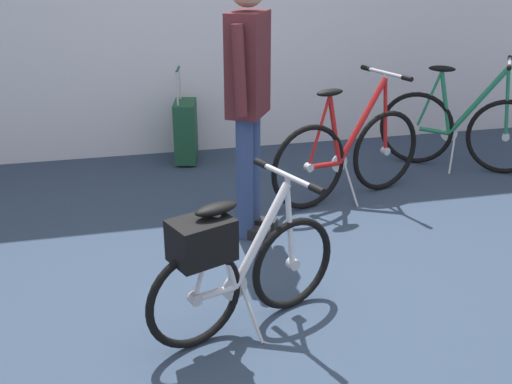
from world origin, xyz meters
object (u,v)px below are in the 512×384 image
(display_bike_left, at_px, (349,154))
(display_bike_right, at_px, (460,128))
(visitor_near_wall, at_px, (248,91))
(rolling_suitcase, at_px, (186,131))
(folding_bike_foreground, at_px, (233,263))

(display_bike_left, relative_size, display_bike_right, 1.14)
(display_bike_right, xyz_separation_m, visitor_near_wall, (-2.02, -0.84, 0.61))
(visitor_near_wall, relative_size, rolling_suitcase, 2.02)
(display_bike_left, bearing_deg, visitor_near_wall, -154.51)
(folding_bike_foreground, xyz_separation_m, display_bike_left, (1.17, 1.49, -0.02))
(folding_bike_foreground, relative_size, display_bike_left, 0.79)
(display_bike_left, height_order, rolling_suitcase, display_bike_left)
(display_bike_right, height_order, rolling_suitcase, display_bike_right)
(folding_bike_foreground, bearing_deg, visitor_near_wall, 73.59)
(display_bike_left, relative_size, visitor_near_wall, 0.78)
(folding_bike_foreground, distance_m, display_bike_right, 3.03)
(folding_bike_foreground, xyz_separation_m, rolling_suitcase, (0.10, 2.62, -0.09))
(folding_bike_foreground, relative_size, visitor_near_wall, 0.62)
(folding_bike_foreground, height_order, visitor_near_wall, visitor_near_wall)
(folding_bike_foreground, xyz_separation_m, visitor_near_wall, (0.32, 1.09, 0.59))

